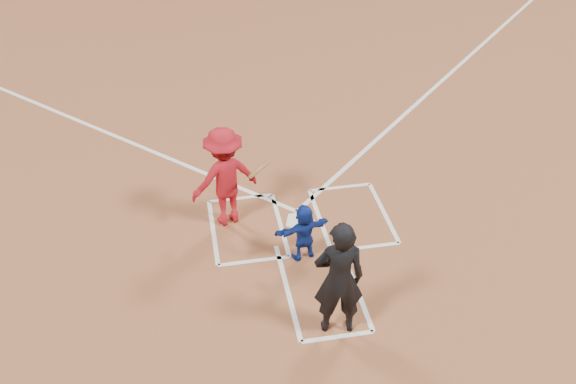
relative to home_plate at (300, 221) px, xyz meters
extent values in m
plane|color=#124913|center=(0.00, 0.00, -0.02)|extent=(120.00, 120.00, 0.00)
cylinder|color=brown|center=(0.00, 6.00, -0.01)|extent=(28.00, 28.00, 0.01)
cylinder|color=white|center=(0.00, 0.00, 0.00)|extent=(0.60, 0.60, 0.02)
imported|color=#122D96|center=(-0.13, -0.94, 0.52)|extent=(1.02, 0.53, 1.06)
imported|color=black|center=(0.02, -2.61, 0.99)|extent=(0.78, 0.56, 1.99)
cube|color=white|center=(-0.98, 0.92, -0.01)|extent=(1.22, 0.08, 0.01)
cube|color=white|center=(-0.98, -0.92, -0.01)|extent=(1.22, 0.08, 0.01)
cube|color=white|center=(-0.37, 0.00, -0.01)|extent=(0.08, 1.83, 0.01)
cube|color=white|center=(-1.59, 0.00, -0.01)|extent=(0.08, 1.83, 0.01)
cube|color=white|center=(0.98, 0.92, -0.01)|extent=(1.22, 0.08, 0.01)
cube|color=white|center=(0.98, -0.92, -0.01)|extent=(1.22, 0.08, 0.01)
cube|color=white|center=(0.37, 0.00, -0.01)|extent=(0.08, 1.83, 0.01)
cube|color=white|center=(1.59, 0.00, -0.01)|extent=(0.08, 1.83, 0.01)
cube|color=white|center=(-0.55, -1.70, -0.01)|extent=(0.08, 2.20, 0.01)
cube|color=white|center=(0.55, -1.70, -0.01)|extent=(0.08, 2.20, 0.01)
cube|color=white|center=(0.00, -2.80, -0.01)|extent=(1.10, 0.08, 0.01)
cube|color=white|center=(7.07, 7.37, -0.01)|extent=(14.21, 14.21, 0.01)
imported|color=#B1131F|center=(-1.30, 0.29, 0.94)|extent=(1.38, 1.03, 1.90)
cylinder|color=olive|center=(-0.70, 0.14, 1.13)|extent=(0.48, 0.75, 0.28)
camera|label=1|loc=(-1.89, -9.00, 7.28)|focal=40.00mm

